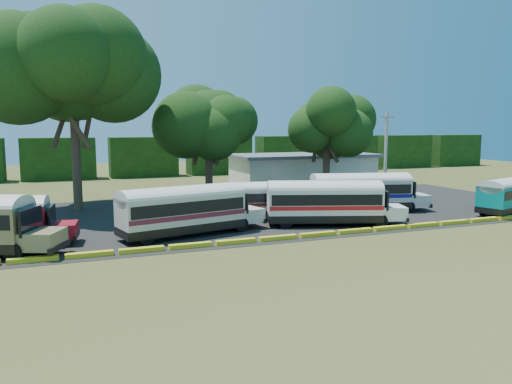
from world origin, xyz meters
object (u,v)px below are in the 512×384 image
object	(u,v)px
bus_cream_west	(185,208)
tree_west	(72,70)
bus_teal	(512,193)
bus_white_red	(327,200)

from	to	relation	value
bus_cream_west	tree_west	size ratio (longest dim) A/B	0.64
bus_cream_west	tree_west	bearing A→B (deg)	101.60
bus_teal	tree_west	xyz separation A→B (m)	(-35.30, 15.65, 10.72)
bus_white_red	bus_cream_west	bearing A→B (deg)	-162.66
bus_cream_west	bus_white_red	xyz separation A→B (m)	(10.99, -0.32, -0.02)
bus_white_red	tree_west	xyz separation A→B (m)	(-17.52, 14.54, 10.56)
bus_cream_west	tree_west	distance (m)	18.86
bus_white_red	tree_west	size ratio (longest dim) A/B	0.63
bus_teal	bus_white_red	bearing A→B (deg)	158.64
bus_cream_west	tree_west	world-z (taller)	tree_west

